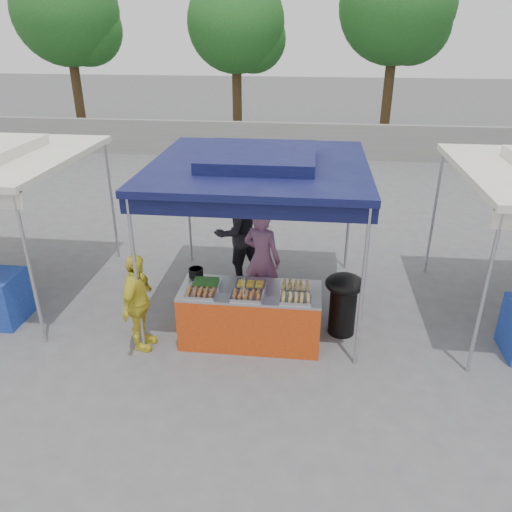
# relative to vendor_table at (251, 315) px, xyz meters

# --- Properties ---
(ground_plane) EXTENTS (80.00, 80.00, 0.00)m
(ground_plane) POSITION_rel_vendor_table_xyz_m (0.00, 0.10, -0.43)
(ground_plane) COLOR #565558
(back_wall) EXTENTS (40.00, 0.25, 1.20)m
(back_wall) POSITION_rel_vendor_table_xyz_m (0.00, 11.10, 0.17)
(back_wall) COLOR gray
(back_wall) RESTS_ON ground_plane
(main_canopy) EXTENTS (3.20, 3.20, 2.57)m
(main_canopy) POSITION_rel_vendor_table_xyz_m (0.00, 1.07, 1.94)
(main_canopy) COLOR #B3B2BA
(main_canopy) RESTS_ON ground_plane
(tree_0) EXTENTS (3.82, 3.81, 6.55)m
(tree_0) POSITION_rel_vendor_table_xyz_m (-8.20, 13.10, 4.06)
(tree_0) COLOR #3E2C17
(tree_0) RESTS_ON ground_plane
(tree_1) EXTENTS (3.56, 3.51, 6.03)m
(tree_1) POSITION_rel_vendor_table_xyz_m (-2.04, 13.52, 3.70)
(tree_1) COLOR #3E2C17
(tree_1) RESTS_ON ground_plane
(tree_2) EXTENTS (3.96, 3.96, 6.81)m
(tree_2) POSITION_rel_vendor_table_xyz_m (3.57, 13.44, 4.24)
(tree_2) COLOR #3E2C17
(tree_2) RESTS_ON ground_plane
(vendor_table) EXTENTS (2.00, 0.80, 0.85)m
(vendor_table) POSITION_rel_vendor_table_xyz_m (0.00, 0.00, 0.00)
(vendor_table) COLOR #B83B10
(vendor_table) RESTS_ON ground_plane
(food_tray_fl) EXTENTS (0.42, 0.30, 0.07)m
(food_tray_fl) POSITION_rel_vendor_table_xyz_m (-0.66, -0.24, 0.46)
(food_tray_fl) COLOR silver
(food_tray_fl) RESTS_ON vendor_table
(food_tray_fm) EXTENTS (0.42, 0.30, 0.07)m
(food_tray_fm) POSITION_rel_vendor_table_xyz_m (-0.03, -0.24, 0.46)
(food_tray_fm) COLOR silver
(food_tray_fm) RESTS_ON vendor_table
(food_tray_fr) EXTENTS (0.42, 0.30, 0.07)m
(food_tray_fr) POSITION_rel_vendor_table_xyz_m (0.65, -0.24, 0.46)
(food_tray_fr) COLOR silver
(food_tray_fr) RESTS_ON vendor_table
(food_tray_bl) EXTENTS (0.42, 0.30, 0.07)m
(food_tray_bl) POSITION_rel_vendor_table_xyz_m (-0.65, 0.06, 0.46)
(food_tray_bl) COLOR silver
(food_tray_bl) RESTS_ON vendor_table
(food_tray_bm) EXTENTS (0.42, 0.30, 0.07)m
(food_tray_bm) POSITION_rel_vendor_table_xyz_m (-0.01, 0.08, 0.46)
(food_tray_bm) COLOR silver
(food_tray_bm) RESTS_ON vendor_table
(food_tray_br) EXTENTS (0.42, 0.30, 0.07)m
(food_tray_br) POSITION_rel_vendor_table_xyz_m (0.63, 0.11, 0.46)
(food_tray_br) COLOR silver
(food_tray_br) RESTS_ON vendor_table
(cooking_pot) EXTENTS (0.22, 0.22, 0.13)m
(cooking_pot) POSITION_rel_vendor_table_xyz_m (-0.85, 0.32, 0.49)
(cooking_pot) COLOR black
(cooking_pot) RESTS_ON vendor_table
(skewer_cup) EXTENTS (0.07, 0.07, 0.09)m
(skewer_cup) POSITION_rel_vendor_table_xyz_m (-0.08, -0.16, 0.47)
(skewer_cup) COLOR #B3B2BA
(skewer_cup) RESTS_ON vendor_table
(wok_burner) EXTENTS (0.58, 0.58, 0.97)m
(wok_burner) POSITION_rel_vendor_table_xyz_m (1.34, 0.37, 0.15)
(wok_burner) COLOR black
(wok_burner) RESTS_ON ground_plane
(crate_left) EXTENTS (0.45, 0.31, 0.27)m
(crate_left) POSITION_rel_vendor_table_xyz_m (-0.34, 0.77, -0.29)
(crate_left) COLOR #13289B
(crate_left) RESTS_ON ground_plane
(crate_right) EXTENTS (0.49, 0.34, 0.29)m
(crate_right) POSITION_rel_vendor_table_xyz_m (0.16, 0.67, -0.28)
(crate_right) COLOR #13289B
(crate_right) RESTS_ON ground_plane
(crate_stacked) EXTENTS (0.48, 0.33, 0.29)m
(crate_stacked) POSITION_rel_vendor_table_xyz_m (0.16, 0.67, 0.01)
(crate_stacked) COLOR #13289B
(crate_stacked) RESTS_ON crate_right
(vendor_woman) EXTENTS (0.74, 0.62, 1.73)m
(vendor_woman) POSITION_rel_vendor_table_xyz_m (0.06, 0.98, 0.44)
(vendor_woman) COLOR #835374
(vendor_woman) RESTS_ON ground_plane
(helper_man) EXTENTS (1.13, 1.11, 1.83)m
(helper_man) POSITION_rel_vendor_table_xyz_m (-0.48, 1.94, 0.49)
(helper_man) COLOR black
(helper_man) RESTS_ON ground_plane
(customer_person) EXTENTS (0.42, 0.88, 1.46)m
(customer_person) POSITION_rel_vendor_table_xyz_m (-1.54, -0.34, 0.30)
(customer_person) COLOR gold
(customer_person) RESTS_ON ground_plane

